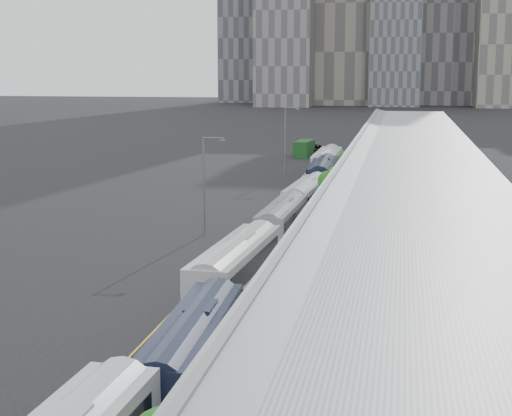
% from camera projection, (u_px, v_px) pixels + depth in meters
% --- Properties ---
extents(sidewalk, '(10.00, 170.00, 0.12)m').
position_uv_depth(sidewalk, '(368.00, 233.00, 69.27)').
color(sidewalk, gray).
rests_on(sidewalk, ground).
extents(lane_line, '(0.12, 160.00, 0.02)m').
position_uv_depth(lane_line, '(252.00, 229.00, 71.17)').
color(lane_line, gold).
rests_on(lane_line, ground).
extents(depot, '(12.45, 160.40, 7.20)m').
position_uv_depth(depot, '(415.00, 196.00, 67.95)').
color(depot, gray).
rests_on(depot, ground).
extents(bus_1, '(2.96, 12.44, 3.61)m').
position_uv_depth(bus_1, '(193.00, 358.00, 35.16)').
color(bus_1, '#171D34').
rests_on(bus_1, ground).
extents(bus_2, '(3.50, 13.55, 3.92)m').
position_uv_depth(bus_2, '(237.00, 275.00, 48.86)').
color(bus_2, '#BDBDBF').
rests_on(bus_2, ground).
extents(bus_3, '(2.82, 12.06, 3.51)m').
position_uv_depth(bus_3, '(282.00, 226.00, 65.35)').
color(bus_3, gray).
rests_on(bus_3, ground).
extents(bus_4, '(3.32, 12.70, 3.67)m').
position_uv_depth(bus_4, '(307.00, 201.00, 77.17)').
color(bus_4, silver).
rests_on(bus_4, ground).
extents(bus_5, '(3.25, 14.03, 4.08)m').
position_uv_depth(bus_5, '(323.00, 180.00, 91.21)').
color(bus_5, black).
rests_on(bus_5, ground).
extents(bus_6, '(3.09, 13.97, 4.08)m').
position_uv_depth(bus_6, '(327.00, 167.00, 103.16)').
color(bus_6, white).
rests_on(bus_6, ground).
extents(tree_1, '(1.53, 1.53, 4.57)m').
position_uv_depth(tree_1, '(305.00, 244.00, 48.05)').
color(tree_1, black).
rests_on(tree_1, ground).
extents(tree_2, '(2.54, 2.54, 5.34)m').
position_uv_depth(tree_2, '(333.00, 181.00, 73.47)').
color(tree_2, black).
rests_on(tree_2, ground).
extents(tree_3, '(2.49, 2.49, 4.96)m').
position_uv_depth(tree_3, '(350.00, 158.00, 95.79)').
color(tree_3, black).
rests_on(tree_3, ground).
extents(tree_4, '(1.46, 1.46, 4.48)m').
position_uv_depth(tree_4, '(362.00, 145.00, 113.29)').
color(tree_4, black).
rests_on(tree_4, ground).
extents(street_lamp_near, '(2.04, 0.22, 8.63)m').
position_uv_depth(street_lamp_near, '(206.00, 179.00, 68.00)').
color(street_lamp_near, '#59595E').
rests_on(street_lamp_near, ground).
extents(street_lamp_far, '(2.04, 0.22, 9.35)m').
position_uv_depth(street_lamp_far, '(286.00, 136.00, 107.00)').
color(street_lamp_far, '#59595E').
rests_on(street_lamp_far, ground).
extents(shipping_container, '(2.98, 6.81, 2.68)m').
position_uv_depth(shipping_container, '(304.00, 149.00, 131.25)').
color(shipping_container, '#133F16').
rests_on(shipping_container, ground).
extents(suv, '(2.92, 5.70, 1.54)m').
position_uv_depth(suv, '(316.00, 149.00, 135.99)').
color(suv, black).
rests_on(suv, ground).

